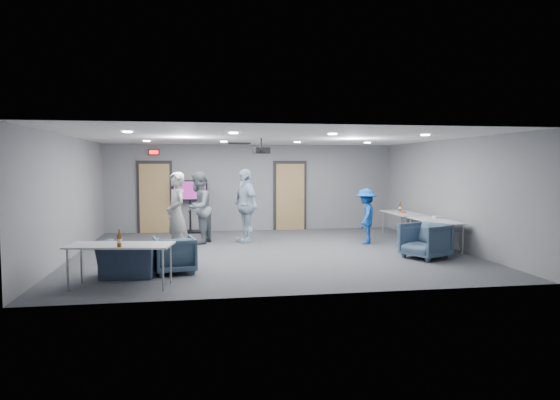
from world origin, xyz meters
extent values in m
plane|color=#323539|center=(0.00, 0.00, 0.00)|extent=(9.00, 9.00, 0.00)
plane|color=silver|center=(0.00, 0.00, 2.70)|extent=(9.00, 9.00, 0.00)
cube|color=slate|center=(0.00, 4.00, 1.35)|extent=(9.00, 0.02, 2.70)
cube|color=slate|center=(0.00, -4.00, 1.35)|extent=(9.00, 0.02, 2.70)
cube|color=slate|center=(-4.50, 0.00, 1.35)|extent=(0.02, 8.00, 2.70)
cube|color=slate|center=(4.50, 0.00, 1.35)|extent=(0.02, 8.00, 2.70)
cube|color=black|center=(-3.00, 3.97, 1.08)|extent=(1.06, 0.06, 2.24)
cube|color=#A37B4F|center=(-3.00, 3.93, 1.05)|extent=(0.90, 0.05, 2.10)
cylinder|color=#979B9F|center=(-2.65, 3.88, 1.00)|extent=(0.04, 0.10, 0.04)
cube|color=black|center=(1.20, 3.97, 1.08)|extent=(1.06, 0.06, 2.24)
cube|color=#A37B4F|center=(1.20, 3.93, 1.05)|extent=(0.90, 0.05, 2.10)
cylinder|color=#979B9F|center=(1.55, 3.88, 1.00)|extent=(0.04, 0.10, 0.04)
cube|color=black|center=(-3.00, 3.94, 2.45)|extent=(0.32, 0.06, 0.16)
cube|color=#FF0C0C|center=(-3.00, 3.90, 2.45)|extent=(0.26, 0.02, 0.11)
cube|color=black|center=(-0.50, 2.80, 2.69)|extent=(0.60, 0.60, 0.03)
cylinder|color=white|center=(-3.00, -1.80, 2.69)|extent=(0.18, 0.18, 0.02)
cylinder|color=white|center=(-3.00, 1.80, 2.69)|extent=(0.18, 0.18, 0.02)
cylinder|color=white|center=(-1.00, -1.80, 2.69)|extent=(0.18, 0.18, 0.02)
cylinder|color=white|center=(-1.00, 1.80, 2.69)|extent=(0.18, 0.18, 0.02)
cylinder|color=white|center=(1.00, -1.80, 2.69)|extent=(0.18, 0.18, 0.02)
cylinder|color=white|center=(1.00, 1.80, 2.69)|extent=(0.18, 0.18, 0.02)
cylinder|color=white|center=(3.00, -1.80, 2.69)|extent=(0.18, 0.18, 0.02)
cylinder|color=white|center=(3.00, 1.80, 2.69)|extent=(0.18, 0.18, 0.02)
imported|color=#979A97|center=(-2.19, -0.14, 0.95)|extent=(0.68, 0.81, 1.90)
imported|color=slate|center=(-1.69, 1.55, 0.95)|extent=(1.01, 1.12, 1.89)
imported|color=#A5BED5|center=(-0.45, 1.63, 0.98)|extent=(0.87, 1.25, 1.96)
imported|color=navy|center=(2.64, 0.81, 0.73)|extent=(0.91, 1.08, 1.45)
imported|color=#3E566C|center=(3.35, -0.60, 0.33)|extent=(0.86, 0.84, 0.66)
imported|color=#374A60|center=(3.24, -1.40, 0.39)|extent=(1.14, 1.13, 0.79)
imported|color=#3A5165|center=(-2.15, -2.00, 0.35)|extent=(0.87, 0.89, 0.70)
imported|color=#34425B|center=(-2.98, -2.19, 0.33)|extent=(1.08, 0.97, 0.65)
cube|color=#B9BBBE|center=(4.00, 1.55, 0.71)|extent=(0.74, 1.78, 0.03)
cylinder|color=#979B9F|center=(3.71, 2.36, 0.35)|extent=(0.04, 0.04, 0.70)
cylinder|color=#979B9F|center=(3.71, 0.74, 0.35)|extent=(0.04, 0.04, 0.70)
cylinder|color=#979B9F|center=(4.29, 2.36, 0.35)|extent=(0.04, 0.04, 0.70)
cylinder|color=#979B9F|center=(4.29, 0.74, 0.35)|extent=(0.04, 0.04, 0.70)
cube|color=#B9BBBE|center=(4.00, -0.35, 0.71)|extent=(0.72, 1.74, 0.03)
cylinder|color=#979B9F|center=(3.72, 0.44, 0.35)|extent=(0.04, 0.04, 0.70)
cylinder|color=#979B9F|center=(3.72, -1.14, 0.35)|extent=(0.04, 0.04, 0.70)
cylinder|color=#979B9F|center=(4.28, 0.44, 0.35)|extent=(0.04, 0.04, 0.70)
cylinder|color=#979B9F|center=(4.28, -1.14, 0.35)|extent=(0.04, 0.04, 0.70)
cube|color=#B9BBBE|center=(-3.00, -3.00, 0.71)|extent=(1.81, 0.99, 0.03)
cylinder|color=#979B9F|center=(-2.18, -2.86, 0.35)|extent=(0.04, 0.04, 0.70)
cylinder|color=#979B9F|center=(-3.72, -2.60, 0.35)|extent=(0.04, 0.04, 0.70)
cylinder|color=#979B9F|center=(-2.28, -3.40, 0.35)|extent=(0.04, 0.04, 0.70)
cylinder|color=#979B9F|center=(-3.81, -3.14, 0.35)|extent=(0.04, 0.04, 0.70)
cylinder|color=#5E3410|center=(-2.97, -3.28, 0.83)|extent=(0.07, 0.07, 0.20)
cylinder|color=#5E3410|center=(-2.97, -3.28, 0.97)|extent=(0.03, 0.03, 0.09)
cylinder|color=beige|center=(-2.97, -3.28, 0.83)|extent=(0.08, 0.08, 0.07)
cylinder|color=#5E3410|center=(4.07, 1.96, 0.83)|extent=(0.07, 0.07, 0.20)
cylinder|color=#5E3410|center=(4.07, 1.96, 0.97)|extent=(0.03, 0.03, 0.09)
cylinder|color=beige|center=(4.07, 1.96, 0.83)|extent=(0.07, 0.07, 0.07)
cube|color=#C35630|center=(3.94, 1.48, 0.75)|extent=(0.19, 0.15, 0.04)
cube|color=silver|center=(4.25, 0.03, 0.76)|extent=(0.23, 0.16, 0.05)
cube|color=black|center=(-1.94, 3.75, 0.03)|extent=(0.70, 0.50, 0.06)
cylinder|color=black|center=(-1.94, 3.75, 0.65)|extent=(0.06, 0.06, 1.20)
cube|color=black|center=(-1.94, 3.75, 1.30)|extent=(1.05, 0.07, 0.62)
cube|color=#771A6B|center=(-1.94, 3.70, 1.30)|extent=(0.95, 0.01, 0.54)
cylinder|color=black|center=(-0.22, -0.02, 2.58)|extent=(0.04, 0.04, 0.22)
cube|color=black|center=(-0.22, -0.02, 2.40)|extent=(0.40, 0.35, 0.14)
cylinder|color=black|center=(-0.22, -0.18, 2.40)|extent=(0.08, 0.06, 0.08)
camera|label=1|loc=(-1.70, -11.63, 2.06)|focal=32.00mm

